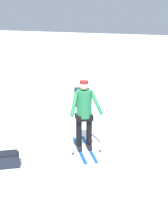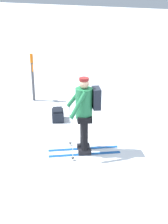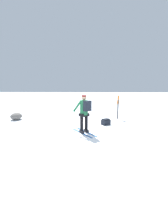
{
  "view_description": "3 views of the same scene",
  "coord_description": "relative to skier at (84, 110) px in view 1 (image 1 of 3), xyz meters",
  "views": [
    {
      "loc": [
        -7.3,
        -3.14,
        3.48
      ],
      "look_at": [
        -0.44,
        -0.16,
        1.03
      ],
      "focal_mm": 50.0,
      "sensor_mm": 36.0,
      "label": 1
    },
    {
      "loc": [
        2.65,
        -5.88,
        3.79
      ],
      "look_at": [
        -0.44,
        -0.16,
        1.03
      ],
      "focal_mm": 50.0,
      "sensor_mm": 36.0,
      "label": 2
    },
    {
      "loc": [
        6.6,
        0.06,
        2.32
      ],
      "look_at": [
        -0.44,
        -0.16,
        1.03
      ],
      "focal_mm": 24.0,
      "sensor_mm": 36.0,
      "label": 3
    }
  ],
  "objects": [
    {
      "name": "ground_plane",
      "position": [
        0.42,
        0.15,
        -1.09
      ],
      "size": [
        80.0,
        80.0,
        0.0
      ],
      "primitive_type": "plane",
      "color": "white"
    },
    {
      "name": "skier",
      "position": [
        0.0,
        0.0,
        0.0
      ],
      "size": [
        1.59,
        1.28,
        1.83
      ],
      "color": "#144C9E",
      "rests_on": "ground_plane"
    },
    {
      "name": "dropped_backpack",
      "position": [
        -1.56,
        1.22,
        -0.92
      ],
      "size": [
        0.55,
        0.58,
        0.35
      ],
      "color": "black",
      "rests_on": "ground_plane"
    }
  ]
}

